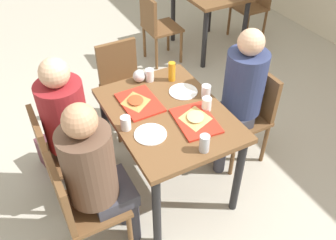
% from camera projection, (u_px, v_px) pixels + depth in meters
% --- Properties ---
extents(ground_plane, '(10.00, 10.00, 0.02)m').
position_uv_depth(ground_plane, '(168.00, 183.00, 3.11)').
color(ground_plane, '#B2AD9E').
extents(main_table, '(1.06, 0.79, 0.77)m').
position_uv_depth(main_table, '(168.00, 124.00, 2.67)').
color(main_table, brown).
rests_on(main_table, ground_plane).
extents(chair_near_left, '(0.40, 0.40, 0.85)m').
position_uv_depth(chair_near_left, '(58.00, 152.00, 2.68)').
color(chair_near_left, brown).
rests_on(chair_near_left, ground_plane).
extents(chair_near_right, '(0.40, 0.40, 0.85)m').
position_uv_depth(chair_near_right, '(80.00, 204.00, 2.32)').
color(chair_near_right, brown).
rests_on(chair_near_right, ground_plane).
extents(chair_far_side, '(0.40, 0.40, 0.85)m').
position_uv_depth(chair_far_side, '(249.00, 110.00, 3.06)').
color(chair_far_side, brown).
rests_on(chair_far_side, ground_plane).
extents(chair_left_end, '(0.40, 0.40, 0.85)m').
position_uv_depth(chair_left_end, '(122.00, 80.00, 3.40)').
color(chair_left_end, brown).
rests_on(chair_left_end, ground_plane).
extents(person_in_red, '(0.32, 0.42, 1.26)m').
position_uv_depth(person_in_red, '(71.00, 121.00, 2.57)').
color(person_in_red, '#383842').
rests_on(person_in_red, ground_plane).
extents(person_in_brown_jacket, '(0.32, 0.42, 1.26)m').
position_uv_depth(person_in_brown_jacket, '(96.00, 171.00, 2.22)').
color(person_in_brown_jacket, '#383842').
rests_on(person_in_brown_jacket, ground_plane).
extents(person_far_side, '(0.32, 0.42, 1.26)m').
position_uv_depth(person_far_side, '(240.00, 91.00, 2.85)').
color(person_far_side, '#383842').
rests_on(person_far_side, ground_plane).
extents(tray_red_near, '(0.36, 0.26, 0.02)m').
position_uv_depth(tray_red_near, '(140.00, 103.00, 2.67)').
color(tray_red_near, red).
rests_on(tray_red_near, main_table).
extents(tray_red_far, '(0.39, 0.30, 0.02)m').
position_uv_depth(tray_red_far, '(196.00, 121.00, 2.51)').
color(tray_red_far, red).
rests_on(tray_red_far, main_table).
extents(paper_plate_center, '(0.22, 0.22, 0.01)m').
position_uv_depth(paper_plate_center, '(183.00, 92.00, 2.78)').
color(paper_plate_center, white).
rests_on(paper_plate_center, main_table).
extents(paper_plate_near_edge, '(0.22, 0.22, 0.01)m').
position_uv_depth(paper_plate_near_edge, '(150.00, 134.00, 2.41)').
color(paper_plate_near_edge, white).
rests_on(paper_plate_near_edge, main_table).
extents(pizza_slice_a, '(0.22, 0.21, 0.02)m').
position_uv_depth(pizza_slice_a, '(136.00, 101.00, 2.66)').
color(pizza_slice_a, '#C68C47').
rests_on(pizza_slice_a, tray_red_near).
extents(pizza_slice_b, '(0.26, 0.25, 0.02)m').
position_uv_depth(pizza_slice_b, '(195.00, 117.00, 2.52)').
color(pizza_slice_b, '#DBAD60').
rests_on(pizza_slice_b, tray_red_far).
extents(plastic_cup_a, '(0.07, 0.07, 0.10)m').
position_uv_depth(plastic_cup_a, '(206.00, 91.00, 2.71)').
color(plastic_cup_a, white).
rests_on(plastic_cup_a, main_table).
extents(plastic_cup_b, '(0.07, 0.07, 0.10)m').
position_uv_depth(plastic_cup_b, '(126.00, 123.00, 2.43)').
color(plastic_cup_b, white).
rests_on(plastic_cup_b, main_table).
extents(plastic_cup_c, '(0.07, 0.07, 0.10)m').
position_uv_depth(plastic_cup_c, '(150.00, 75.00, 2.88)').
color(plastic_cup_c, white).
rests_on(plastic_cup_c, main_table).
extents(plastic_cup_d, '(0.07, 0.07, 0.10)m').
position_uv_depth(plastic_cup_d, '(207.00, 104.00, 2.59)').
color(plastic_cup_d, white).
rests_on(plastic_cup_d, main_table).
extents(soda_can, '(0.07, 0.07, 0.12)m').
position_uv_depth(soda_can, '(204.00, 143.00, 2.27)').
color(soda_can, '#B7BCC6').
rests_on(soda_can, main_table).
extents(condiment_bottle, '(0.06, 0.06, 0.16)m').
position_uv_depth(condiment_bottle, '(172.00, 72.00, 2.86)').
color(condiment_bottle, orange).
rests_on(condiment_bottle, main_table).
extents(foil_bundle, '(0.10, 0.10, 0.10)m').
position_uv_depth(foil_bundle, '(139.00, 76.00, 2.86)').
color(foil_bundle, silver).
rests_on(foil_bundle, main_table).
extents(handbag, '(0.35, 0.23, 0.28)m').
position_uv_depth(handbag, '(54.00, 156.00, 3.14)').
color(handbag, '#592D38').
rests_on(handbag, ground_plane).
extents(background_table, '(0.90, 0.70, 0.77)m').
position_uv_depth(background_table, '(209.00, 1.00, 4.46)').
color(background_table, brown).
rests_on(background_table, ground_plane).
extents(background_chair_near, '(0.40, 0.40, 0.85)m').
position_uv_depth(background_chair_near, '(156.00, 24.00, 4.29)').
color(background_chair_near, brown).
rests_on(background_chair_near, ground_plane).
extents(background_chair_far, '(0.40, 0.40, 0.85)m').
position_uv_depth(background_chair_far, '(255.00, 1.00, 4.82)').
color(background_chair_far, brown).
rests_on(background_chair_far, ground_plane).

